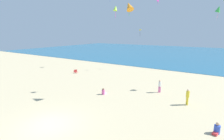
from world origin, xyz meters
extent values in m
plane|color=#C6B58C|center=(0.00, 10.00, 0.00)|extent=(120.00, 120.00, 0.00)
cube|color=#236084|center=(0.00, 54.30, 0.03)|extent=(120.00, 60.00, 0.05)
cube|color=#D13D3D|center=(-10.70, 13.59, 0.18)|extent=(0.66, 0.71, 0.03)
cube|color=#D13D3D|center=(-10.94, 13.69, 0.37)|extent=(0.43, 0.62, 0.39)
cylinder|color=#B7B7BC|center=(-10.46, 13.80, 0.09)|extent=(0.02, 0.02, 0.18)
cylinder|color=#B7B7BC|center=(-10.68, 13.27, 0.09)|extent=(0.02, 0.02, 0.18)
cylinder|color=yellow|center=(7.92, 9.57, 0.39)|extent=(0.14, 0.14, 0.78)
cylinder|color=yellow|center=(7.82, 9.72, 0.39)|extent=(0.14, 0.14, 0.78)
cylinder|color=yellow|center=(7.87, 9.64, 1.08)|extent=(0.43, 0.43, 0.59)
sphere|color=beige|center=(7.87, 9.64, 1.47)|extent=(0.22, 0.22, 0.22)
cylinder|color=#D8599E|center=(-0.53, 7.57, 0.26)|extent=(0.36, 0.36, 0.53)
sphere|color=brown|center=(-0.53, 7.57, 0.62)|extent=(0.21, 0.21, 0.21)
cube|color=white|center=(-0.52, 7.78, 0.08)|extent=(0.29, 0.40, 0.15)
cylinder|color=#D8599E|center=(4.56, 11.74, 0.37)|extent=(0.13, 0.13, 0.74)
cylinder|color=#D8599E|center=(4.46, 11.61, 0.37)|extent=(0.13, 0.13, 0.74)
cylinder|color=white|center=(4.51, 11.67, 1.01)|extent=(0.41, 0.41, 0.55)
sphere|color=tan|center=(4.51, 11.67, 1.38)|extent=(0.20, 0.20, 0.20)
cylinder|color=blue|center=(10.54, 5.59, 0.30)|extent=(0.48, 0.48, 0.60)
sphere|color=tan|center=(10.54, 5.59, 0.71)|extent=(0.24, 0.24, 0.24)
cube|color=red|center=(10.48, 5.36, 0.09)|extent=(0.41, 0.50, 0.17)
cube|color=#DB3DA8|center=(-0.61, 24.16, 12.31)|extent=(0.29, 0.51, 0.55)
cylinder|color=#DB3DA8|center=(-0.61, 24.16, 11.88)|extent=(0.08, 0.05, 0.48)
cylinder|color=blue|center=(-9.17, 21.83, 12.85)|extent=(0.06, 0.04, 0.66)
cone|color=green|center=(9.17, 16.50, 9.39)|extent=(0.88, 0.80, 0.80)
cylinder|color=pink|center=(9.17, 16.50, 8.68)|extent=(0.12, 0.07, 0.86)
pyramid|color=yellow|center=(-3.24, 22.87, 7.31)|extent=(0.55, 0.48, 0.31)
cylinder|color=black|center=(-3.23, 22.91, 6.56)|extent=(0.05, 0.07, 0.90)
cone|color=orange|center=(2.04, 8.47, 9.30)|extent=(1.30, 1.17, 1.12)
cylinder|color=green|center=(2.04, 8.47, 8.66)|extent=(0.09, 0.07, 0.57)
cone|color=#99DB33|center=(-0.21, 9.56, 9.39)|extent=(0.46, 0.58, 0.64)
cylinder|color=#DB3DA8|center=(-0.21, 9.56, 8.76)|extent=(0.03, 0.19, 0.81)
camera|label=1|loc=(10.45, -7.39, 6.78)|focal=27.97mm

